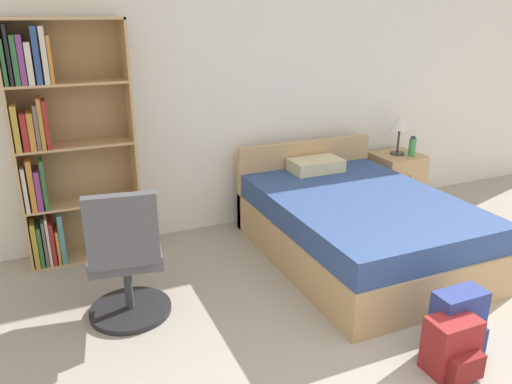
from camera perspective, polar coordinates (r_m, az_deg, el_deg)
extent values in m
cube|color=white|center=(4.91, 0.87, 11.42)|extent=(9.00, 0.06, 2.60)
cube|color=tan|center=(4.35, -25.90, 4.16)|extent=(0.02, 0.31, 1.99)
cube|color=tan|center=(4.39, -13.98, 5.75)|extent=(0.02, 0.31, 1.99)
cube|color=#A48256|center=(4.49, -20.07, 5.43)|extent=(0.93, 0.01, 1.99)
cube|color=tan|center=(4.68, -18.50, -6.72)|extent=(0.89, 0.30, 0.02)
cube|color=gold|center=(4.56, -23.94, -5.37)|extent=(0.04, 0.21, 0.39)
cube|color=#2D6638|center=(4.58, -23.42, -5.43)|extent=(0.03, 0.24, 0.35)
cube|color=#665B51|center=(4.54, -22.98, -5.28)|extent=(0.02, 0.18, 0.39)
cube|color=beige|center=(4.54, -22.65, -5.06)|extent=(0.02, 0.19, 0.42)
cube|color=maroon|center=(4.56, -22.24, -5.23)|extent=(0.03, 0.22, 0.37)
cube|color=orange|center=(4.58, -21.71, -5.52)|extent=(0.02, 0.23, 0.30)
cube|color=teal|center=(4.55, -21.35, -4.71)|extent=(0.04, 0.22, 0.43)
cube|color=tan|center=(4.49, -19.19, -1.02)|extent=(0.89, 0.30, 0.02)
cube|color=beige|center=(4.38, -24.88, 0.38)|extent=(0.03, 0.20, 0.36)
cube|color=orange|center=(4.36, -24.30, 0.75)|extent=(0.04, 0.17, 0.42)
cube|color=#7A387F|center=(4.40, -23.63, 0.39)|extent=(0.04, 0.24, 0.33)
cube|color=#2D6638|center=(4.36, -23.08, 0.88)|extent=(0.03, 0.18, 0.41)
cube|color=tan|center=(4.34, -19.93, 5.12)|extent=(0.89, 0.30, 0.02)
cube|color=gold|center=(4.25, -25.76, 6.62)|extent=(0.04, 0.19, 0.35)
cube|color=maroon|center=(4.26, -24.95, 6.34)|extent=(0.04, 0.20, 0.29)
cube|color=orange|center=(4.25, -24.30, 6.40)|extent=(0.04, 0.18, 0.29)
cube|color=#665B51|center=(4.25, -23.78, 6.85)|extent=(0.03, 0.20, 0.34)
cube|color=orange|center=(4.27, -23.39, 7.29)|extent=(0.03, 0.24, 0.39)
cube|color=maroon|center=(4.25, -22.86, 7.19)|extent=(0.03, 0.20, 0.38)
cube|color=tan|center=(4.25, -20.73, 11.59)|extent=(0.89, 0.30, 0.02)
cube|color=#2D6638|center=(4.19, -26.88, 13.09)|extent=(0.03, 0.20, 0.33)
cube|color=black|center=(4.21, -26.46, 13.85)|extent=(0.02, 0.24, 0.43)
cube|color=#2D6638|center=(4.19, -25.84, 13.42)|extent=(0.04, 0.21, 0.36)
cube|color=#7A387F|center=(4.18, -25.24, 13.52)|extent=(0.04, 0.20, 0.36)
cube|color=beige|center=(4.18, -24.51, 13.24)|extent=(0.04, 0.18, 0.31)
cube|color=navy|center=(4.19, -23.84, 14.12)|extent=(0.04, 0.22, 0.42)
cube|color=beige|center=(4.19, -23.10, 14.21)|extent=(0.04, 0.21, 0.42)
cube|color=orange|center=(4.20, -22.52, 13.86)|extent=(0.03, 0.24, 0.35)
cube|color=tan|center=(4.22, -21.55, 17.99)|extent=(0.93, 0.31, 0.02)
cube|color=tan|center=(4.42, 11.58, -5.25)|extent=(1.45, 2.03, 0.36)
cube|color=#334C84|center=(4.31, 11.84, -1.81)|extent=(1.42, 1.99, 0.21)
cube|color=tan|center=(5.10, 5.57, 1.34)|extent=(1.45, 0.08, 0.82)
cube|color=beige|center=(4.86, 6.85, 3.07)|extent=(0.50, 0.30, 0.12)
cylinder|color=#232326|center=(3.77, -14.12, -12.91)|extent=(0.58, 0.58, 0.04)
cylinder|color=#333338|center=(3.67, -14.40, -10.12)|extent=(0.06, 0.06, 0.38)
cube|color=#4C4C51|center=(3.55, -14.74, -6.73)|extent=(0.54, 0.54, 0.10)
cube|color=#4C4C51|center=(3.18, -15.06, -4.33)|extent=(0.45, 0.14, 0.47)
cube|color=tan|center=(5.64, 15.62, 1.29)|extent=(0.49, 0.45, 0.59)
sphere|color=tan|center=(5.43, 17.29, 1.72)|extent=(0.02, 0.02, 0.02)
cylinder|color=#333333|center=(5.55, 15.82, 4.28)|extent=(0.15, 0.15, 0.02)
cylinder|color=#333333|center=(5.52, 15.96, 5.63)|extent=(0.02, 0.02, 0.25)
cone|color=silver|center=(5.47, 16.17, 7.77)|extent=(0.20, 0.20, 0.17)
cylinder|color=#3F8C4C|center=(5.50, 17.42, 4.90)|extent=(0.07, 0.07, 0.19)
cylinder|color=#2D2D33|center=(5.47, 17.53, 5.97)|extent=(0.05, 0.05, 0.02)
cube|color=navy|center=(3.44, 21.98, -13.61)|extent=(0.33, 0.16, 0.43)
cube|color=navy|center=(3.43, 23.10, -15.83)|extent=(0.25, 0.06, 0.19)
cube|color=maroon|center=(3.30, 21.40, -15.90)|extent=(0.30, 0.20, 0.35)
cube|color=maroon|center=(3.27, 22.89, -18.10)|extent=(0.23, 0.07, 0.16)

